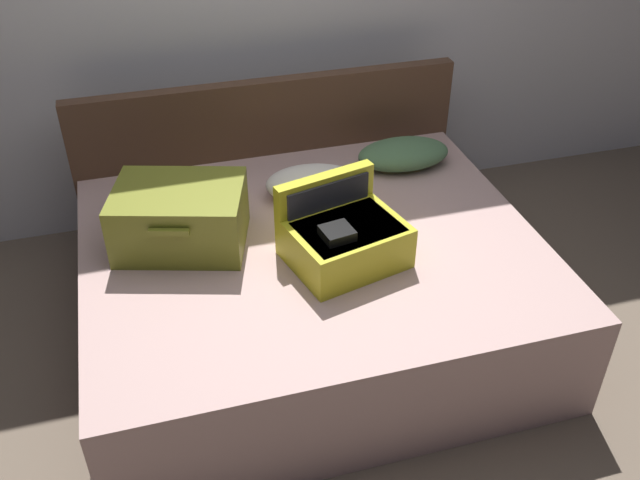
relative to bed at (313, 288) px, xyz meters
The scene contains 7 objects.
ground_plane 0.48m from the bed, 90.00° to the right, with size 12.00×12.00×0.00m, color #6B5B4C.
bed is the anchor object (origin of this frame).
headboard 0.90m from the bed, 90.00° to the left, with size 2.06×0.08×0.94m, color #4C3323.
hard_case_large 0.70m from the bed, 164.15° to the left, with size 0.65×0.55×0.28m.
hard_case_medium 0.42m from the bed, 58.28° to the right, with size 0.55×0.49×0.34m.
pillow_near_headboard 0.51m from the bed, 72.92° to the left, with size 0.47×0.30×0.15m, color white.
pillow_center_head 0.90m from the bed, 39.89° to the left, with size 0.49×0.28×0.14m, color #4C724C.
Camera 1 is at (-0.66, -2.06, 2.35)m, focal length 39.41 mm.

